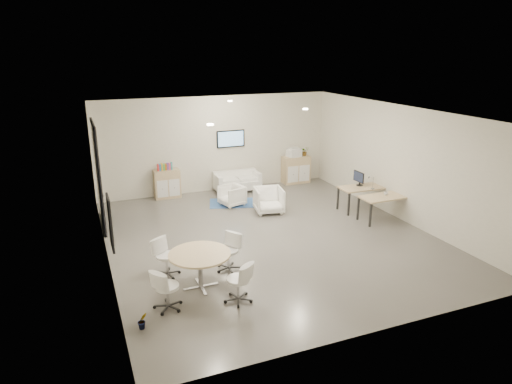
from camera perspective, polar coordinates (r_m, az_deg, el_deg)
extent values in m
cube|color=#5D5A55|center=(12.07, 1.68, -7.36)|extent=(8.00, 9.00, 0.80)
cube|color=white|center=(11.00, 1.87, 11.90)|extent=(8.00, 9.00, 0.80)
cube|color=silver|center=(15.86, -5.41, 6.26)|extent=(8.00, 0.80, 3.20)
cube|color=silver|center=(7.43, 17.29, -7.77)|extent=(8.00, 0.80, 3.20)
cube|color=silver|center=(10.48, -20.85, -0.74)|extent=(0.80, 9.00, 3.20)
cube|color=silver|center=(13.70, 18.90, 3.59)|extent=(0.80, 9.00, 3.20)
cube|color=black|center=(12.94, -19.23, 1.97)|extent=(0.02, 1.90, 2.85)
cube|color=black|center=(12.66, -19.77, 8.03)|extent=(0.06, 1.90, 0.08)
cube|color=black|center=(12.06, -18.86, 0.92)|extent=(0.06, 0.08, 2.85)
cube|color=black|center=(13.82, -19.38, 2.91)|extent=(0.06, 0.08, 2.85)
cube|color=black|center=(13.08, -19.18, 2.14)|extent=(0.06, 0.07, 2.85)
cube|color=#B2B2B7|center=(12.61, -18.66, -0.14)|extent=(0.04, 0.60, 0.05)
cube|color=black|center=(8.99, -17.75, -3.70)|extent=(0.04, 0.54, 1.04)
cube|color=white|center=(8.99, -17.61, -3.69)|extent=(0.01, 0.46, 0.96)
cube|color=#E56091|center=(9.06, -17.48, -4.87)|extent=(0.01, 0.32, 0.30)
cube|color=black|center=(15.57, -3.19, 6.66)|extent=(0.98, 0.05, 0.58)
cube|color=#86B9E7|center=(15.55, -3.16, 6.65)|extent=(0.90, 0.01, 0.50)
cylinder|color=#FFEAC6|center=(9.51, -5.75, 8.39)|extent=(0.14, 0.14, 0.03)
cylinder|color=#FFEAC6|center=(12.02, 6.19, 10.27)|extent=(0.14, 0.14, 0.03)
cylinder|color=#FFEAC6|center=(13.83, -3.28, 11.28)|extent=(0.14, 0.14, 0.03)
cube|color=tan|center=(15.12, -11.06, 1.02)|extent=(0.83, 0.41, 0.93)
cube|color=white|center=(14.91, -11.59, 0.38)|extent=(0.35, 0.02, 0.56)
cube|color=white|center=(14.98, -10.16, 0.54)|extent=(0.35, 0.02, 0.56)
cube|color=tan|center=(16.56, 5.00, 2.81)|extent=(0.98, 0.46, 0.98)
cube|color=white|center=(16.29, 4.66, 2.21)|extent=(0.41, 0.02, 0.59)
cube|color=white|center=(16.49, 6.06, 2.36)|extent=(0.41, 0.02, 0.59)
cube|color=red|center=(14.93, -12.16, 3.02)|extent=(0.04, 0.14, 0.22)
cube|color=#337FCC|center=(14.94, -11.92, 3.05)|extent=(0.04, 0.14, 0.22)
cube|color=gold|center=(14.95, -11.69, 3.07)|extent=(0.04, 0.14, 0.22)
cube|color=#4CB24C|center=(14.96, -11.45, 3.10)|extent=(0.04, 0.14, 0.22)
cube|color=#CC6619|center=(14.97, -11.22, 3.12)|extent=(0.04, 0.14, 0.22)
cube|color=purple|center=(14.98, -10.99, 3.15)|extent=(0.04, 0.14, 0.22)
cube|color=#E54C7F|center=(14.99, -10.76, 3.17)|extent=(0.04, 0.14, 0.22)
cube|color=teal|center=(15.00, -10.53, 3.20)|extent=(0.04, 0.14, 0.22)
cube|color=white|center=(16.38, 4.77, 4.89)|extent=(0.51, 0.44, 0.27)
cube|color=white|center=(16.34, 4.78, 5.44)|extent=(0.38, 0.33, 0.06)
cube|color=white|center=(15.59, -2.35, 0.97)|extent=(1.54, 0.79, 0.29)
cube|color=white|center=(15.78, -2.73, 2.26)|extent=(1.54, 0.19, 0.29)
cube|color=white|center=(15.34, -4.82, 1.21)|extent=(0.15, 0.77, 0.57)
cube|color=white|center=(15.79, 0.03, 1.74)|extent=(0.15, 0.77, 0.57)
cube|color=#2E598F|center=(14.43, -2.90, -1.38)|extent=(1.68, 1.36, 0.01)
imported|color=white|center=(14.15, -3.04, -0.33)|extent=(0.78, 0.81, 0.69)
imported|color=white|center=(13.50, 1.61, -0.88)|extent=(0.93, 0.89, 0.83)
cube|color=tan|center=(14.00, 13.15, 0.56)|extent=(1.41, 0.74, 0.04)
cube|color=black|center=(13.53, 11.52, -1.53)|extent=(0.05, 0.05, 0.68)
cube|color=black|center=(14.25, 15.84, -0.87)|extent=(0.05, 0.05, 0.68)
cube|color=black|center=(14.00, 10.20, -0.81)|extent=(0.05, 0.05, 0.68)
cube|color=black|center=(14.70, 14.45, -0.20)|extent=(0.05, 0.05, 0.68)
cube|color=tan|center=(13.28, 15.73, -0.59)|extent=(1.38, 0.70, 0.04)
cube|color=black|center=(12.81, 14.12, -2.83)|extent=(0.05, 0.05, 0.68)
cube|color=black|center=(13.57, 18.50, -2.06)|extent=(0.05, 0.05, 0.68)
cube|color=black|center=(13.26, 12.65, -2.02)|extent=(0.05, 0.05, 0.68)
cube|color=black|center=(13.99, 16.96, -1.33)|extent=(0.05, 0.05, 0.68)
cylinder|color=black|center=(14.11, 12.81, 0.84)|extent=(0.20, 0.20, 0.02)
cube|color=black|center=(14.08, 12.84, 1.31)|extent=(0.04, 0.03, 0.24)
cube|color=black|center=(14.01, 12.71, 1.88)|extent=(0.03, 0.50, 0.32)
cylinder|color=tan|center=(9.27, -7.06, -7.73)|extent=(1.26, 1.26, 0.04)
cylinder|color=#B2B2B7|center=(9.43, -6.97, -9.83)|extent=(0.10, 0.10, 0.72)
cube|color=#B2B2B7|center=(9.60, -6.90, -11.67)|extent=(0.73, 0.06, 0.03)
cube|color=#B2B2B7|center=(9.60, -6.90, -11.67)|extent=(0.06, 0.73, 0.03)
imported|color=#3F7F3F|center=(16.55, 6.08, 4.97)|extent=(0.30, 0.34, 0.26)
imported|color=#3F7F3F|center=(8.51, -13.98, -15.82)|extent=(0.24, 0.34, 0.14)
imported|color=white|center=(13.38, 15.95, -0.13)|extent=(0.14, 0.13, 0.12)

